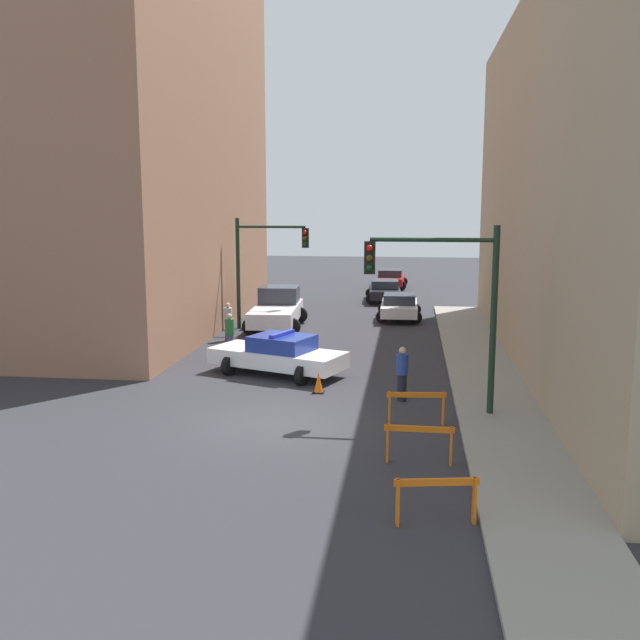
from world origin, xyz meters
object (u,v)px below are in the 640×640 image
(parked_car_mid, at_px, (385,290))
(traffic_light_near, at_px, (451,291))
(white_truck, at_px, (277,309))
(traffic_light_far, at_px, (261,257))
(barrier_back, at_px, (416,403))
(barrier_mid, at_px, (419,438))
(pedestrian_sidewalk, at_px, (402,373))
(parked_car_far, at_px, (391,278))
(pedestrian_corner, at_px, (228,321))
(police_car, at_px, (279,354))
(pedestrian_crossing, at_px, (230,334))
(barrier_front, at_px, (436,493))
(traffic_cone, at_px, (318,383))
(parked_car_near, at_px, (399,306))

(parked_car_mid, bearing_deg, traffic_light_near, -87.43)
(white_truck, bearing_deg, traffic_light_far, -156.01)
(traffic_light_far, distance_m, barrier_back, 15.86)
(barrier_mid, bearing_deg, pedestrian_sidewalk, 94.99)
(parked_car_far, bearing_deg, traffic_light_far, -106.14)
(pedestrian_corner, bearing_deg, pedestrian_sidewalk, 176.60)
(white_truck, xyz_separation_m, parked_car_mid, (4.73, 9.89, -0.23))
(white_truck, height_order, pedestrian_sidewalk, white_truck)
(police_car, bearing_deg, traffic_light_far, 36.82)
(parked_car_mid, height_order, pedestrian_sidewalk, pedestrian_sidewalk)
(traffic_light_far, relative_size, pedestrian_sidewalk, 3.13)
(pedestrian_crossing, bearing_deg, barrier_mid, -174.44)
(traffic_light_near, height_order, parked_car_mid, traffic_light_near)
(white_truck, bearing_deg, barrier_front, -74.33)
(parked_car_mid, relative_size, pedestrian_corner, 2.66)
(white_truck, xyz_separation_m, traffic_cone, (3.45, -11.32, -0.59))
(traffic_light_near, xyz_separation_m, pedestrian_crossing, (-8.05, 7.00, -2.67))
(pedestrian_crossing, bearing_deg, barrier_back, -165.94)
(parked_car_near, relative_size, pedestrian_crossing, 2.60)
(pedestrian_corner, bearing_deg, barrier_back, 171.38)
(barrier_back, bearing_deg, traffic_light_far, 117.26)
(parked_car_far, bearing_deg, traffic_cone, -91.03)
(pedestrian_crossing, bearing_deg, traffic_light_near, -158.98)
(police_car, relative_size, barrier_front, 3.19)
(parked_car_near, distance_m, barrier_back, 17.63)
(barrier_back, relative_size, traffic_cone, 2.44)
(pedestrian_sidewalk, bearing_deg, parked_car_mid, -118.16)
(white_truck, relative_size, parked_car_far, 1.26)
(parked_car_near, height_order, pedestrian_crossing, pedestrian_crossing)
(traffic_light_near, relative_size, pedestrian_corner, 3.13)
(barrier_mid, bearing_deg, pedestrian_crossing, 123.54)
(police_car, relative_size, parked_car_mid, 1.14)
(parked_car_near, relative_size, parked_car_mid, 0.98)
(traffic_light_near, height_order, pedestrian_corner, traffic_light_near)
(white_truck, distance_m, pedestrian_corner, 3.70)
(traffic_light_near, relative_size, barrier_back, 3.25)
(traffic_light_near, distance_m, traffic_cone, 5.42)
(pedestrian_corner, xyz_separation_m, barrier_front, (8.32, -16.88, -0.24))
(traffic_cone, bearing_deg, pedestrian_sidewalk, -12.75)
(pedestrian_sidewalk, height_order, barrier_back, pedestrian_sidewalk)
(police_car, relative_size, white_truck, 0.92)
(parked_car_near, relative_size, barrier_mid, 2.69)
(police_car, height_order, parked_car_far, police_car)
(pedestrian_crossing, height_order, pedestrian_corner, same)
(police_car, xyz_separation_m, parked_car_far, (3.11, 25.90, -0.05))
(traffic_light_near, distance_m, traffic_light_far, 15.22)
(police_car, height_order, white_truck, white_truck)
(traffic_light_near, xyz_separation_m, barrier_front, (-0.55, -6.99, -2.91))
(parked_car_mid, bearing_deg, barrier_front, -89.96)
(police_car, height_order, traffic_cone, police_car)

